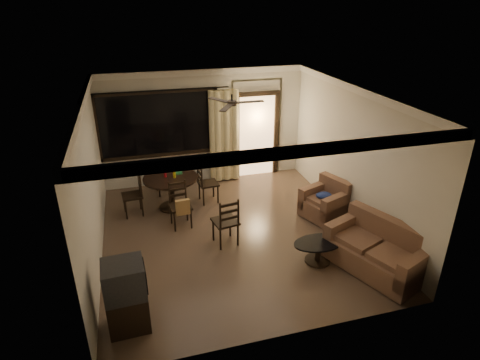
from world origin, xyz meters
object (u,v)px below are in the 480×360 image
object	(u,v)px
tv_cabinet	(126,296)
armchair	(326,202)
dining_chair_north	(165,182)
dining_chair_south	(181,213)
side_chair	(226,230)
dining_table	(171,184)
dining_chair_west	(134,202)
dining_chair_east	(208,190)
coffee_table	(318,248)
sofa	(378,251)

from	to	relation	value
tv_cabinet	armchair	size ratio (longest dim) A/B	1.03
tv_cabinet	dining_chair_north	bearing A→B (deg)	74.73
dining_chair_south	side_chair	world-z (taller)	side_chair
armchair	dining_table	bearing A→B (deg)	136.65
dining_chair_west	dining_chair_south	distance (m)	1.20
dining_chair_east	dining_chair_south	bearing A→B (deg)	135.70
dining_chair_east	side_chair	xyz separation A→B (m)	(-0.02, -1.80, 0.01)
dining_chair_east	dining_table	bearing A→B (deg)	89.92
dining_table	dining_chair_south	world-z (taller)	dining_table
dining_table	dining_chair_east	world-z (taller)	dining_table
dining_chair_east	armchair	distance (m)	2.66
dining_chair_west	side_chair	xyz separation A→B (m)	(1.64, -1.64, 0.01)
armchair	side_chair	xyz separation A→B (m)	(-2.31, -0.44, -0.04)
dining_table	tv_cabinet	xyz separation A→B (m)	(-1.02, -3.41, -0.05)
dining_chair_south	dining_chair_north	bearing A→B (deg)	90.00
tv_cabinet	dining_chair_east	bearing A→B (deg)	59.48
armchair	coffee_table	xyz separation A→B (m)	(-0.87, -1.44, -0.07)
armchair	side_chair	distance (m)	2.35
dining_chair_north	tv_cabinet	xyz separation A→B (m)	(-0.95, -4.20, 0.26)
dining_table	coffee_table	world-z (taller)	dining_table
sofa	dining_table	bearing A→B (deg)	112.77
dining_chair_south	tv_cabinet	bearing A→B (deg)	-118.74
tv_cabinet	armchair	distance (m)	4.67
tv_cabinet	armchair	bearing A→B (deg)	24.69
dining_chair_west	tv_cabinet	world-z (taller)	tv_cabinet
tv_cabinet	coffee_table	xyz separation A→B (m)	(3.27, 0.69, -0.27)
dining_chair_west	sofa	xyz separation A→B (m)	(3.97, -3.10, 0.07)
dining_chair_east	side_chair	world-z (taller)	side_chair
dining_chair_west	sofa	size ratio (longest dim) A/B	0.52
dining_chair_west	tv_cabinet	size ratio (longest dim) A/B	0.88
dining_chair_north	dining_chair_east	bearing A→B (deg)	136.76
coffee_table	side_chair	size ratio (longest dim) A/B	0.92
dining_chair_west	dining_chair_east	distance (m)	1.67
sofa	coffee_table	xyz separation A→B (m)	(-0.88, 0.46, -0.08)
dining_chair_north	tv_cabinet	distance (m)	4.31
dining_chair_south	coffee_table	xyz separation A→B (m)	(2.17, -1.87, -0.04)
armchair	coffee_table	distance (m)	1.69
dining_table	sofa	size ratio (longest dim) A/B	0.65
coffee_table	side_chair	distance (m)	1.76
side_chair	dining_chair_east	bearing A→B (deg)	-100.41
dining_chair_west	sofa	distance (m)	5.04
dining_chair_north	tv_cabinet	bearing A→B (deg)	71.85
dining_chair_south	dining_chair_north	size ratio (longest dim) A/B	1.00
tv_cabinet	coffee_table	world-z (taller)	tv_cabinet
tv_cabinet	coffee_table	bearing A→B (deg)	9.38
dining_chair_east	coffee_table	xyz separation A→B (m)	(1.42, -2.80, -0.01)
dining_table	dining_chair_west	bearing A→B (deg)	-174.49
dining_chair_west	side_chair	world-z (taller)	side_chair
dining_chair_south	dining_chair_north	xyz separation A→B (m)	(-0.16, 1.64, -0.02)
side_chair	coffee_table	bearing A→B (deg)	135.44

